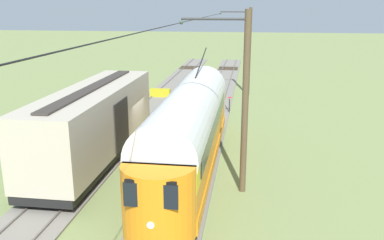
% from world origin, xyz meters
% --- Properties ---
extents(ground_plane, '(220.00, 220.00, 0.00)m').
position_xyz_m(ground_plane, '(0.00, 0.00, 0.00)').
color(ground_plane, olive).
extents(track_streetcar_siding, '(2.80, 80.00, 0.18)m').
position_xyz_m(track_streetcar_siding, '(-2.56, -0.31, 0.05)').
color(track_streetcar_siding, slate).
rests_on(track_streetcar_siding, ground).
extents(track_adjacent_siding, '(2.80, 80.00, 0.18)m').
position_xyz_m(track_adjacent_siding, '(2.56, -0.31, 0.05)').
color(track_adjacent_siding, slate).
rests_on(track_adjacent_siding, ground).
extents(vintage_streetcar, '(2.65, 16.53, 5.26)m').
position_xyz_m(vintage_streetcar, '(-2.56, 3.83, 2.26)').
color(vintage_streetcar, orange).
rests_on(vintage_streetcar, ground).
extents(boxcar_adjacent, '(2.96, 12.21, 3.85)m').
position_xyz_m(boxcar_adjacent, '(2.56, 3.39, 2.16)').
color(boxcar_adjacent, '#B2A893').
rests_on(boxcar_adjacent, ground).
extents(catenary_pole_foreground, '(2.95, 0.28, 7.92)m').
position_xyz_m(catenary_pole_foreground, '(-5.21, -15.11, 4.13)').
color(catenary_pole_foreground, '#4C3D28').
rests_on(catenary_pole_foreground, ground).
extents(catenary_pole_mid_near, '(2.95, 0.28, 7.92)m').
position_xyz_m(catenary_pole_mid_near, '(-5.21, 6.07, 4.13)').
color(catenary_pole_mid_near, '#4C3D28').
rests_on(catenary_pole_mid_near, ground).
extents(overhead_wire_run, '(2.74, 46.37, 0.18)m').
position_xyz_m(overhead_wire_run, '(-2.61, 5.31, 7.37)').
color(overhead_wire_run, black).
rests_on(overhead_wire_run, ground).
extents(switch_stand, '(0.50, 0.30, 1.24)m').
position_xyz_m(switch_stand, '(-3.92, -7.88, 0.70)').
color(switch_stand, black).
rests_on(switch_stand, ground).
extents(spare_tie_stack, '(2.40, 2.40, 0.54)m').
position_xyz_m(spare_tie_stack, '(6.44, -6.64, 0.27)').
color(spare_tie_stack, '#2D2316').
rests_on(spare_tie_stack, ground).
extents(track_end_bumper, '(1.80, 0.60, 0.80)m').
position_xyz_m(track_end_bumper, '(2.56, -12.56, 0.40)').
color(track_end_bumper, '#B2A519').
rests_on(track_end_bumper, ground).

